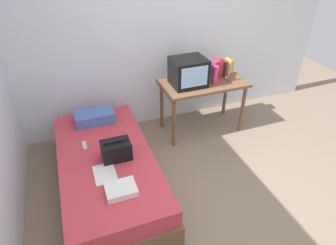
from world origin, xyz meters
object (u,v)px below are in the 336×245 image
object	(u,v)px
handbag	(116,150)
remote_dark	(122,186)
magazine	(105,174)
remote_silver	(85,146)
water_bottle	(215,75)
bed	(108,172)
desk	(203,89)
tv	(188,72)
folded_towel	(121,189)
book_row	(222,67)
picture_frame	(232,76)
pillow	(95,117)

from	to	relation	value
handbag	remote_dark	world-z (taller)	handbag
magazine	remote_silver	xyz separation A→B (m)	(-0.13, 0.52, 0.01)
remote_silver	water_bottle	bearing A→B (deg)	12.38
bed	remote_silver	world-z (taller)	remote_silver
water_bottle	remote_silver	bearing A→B (deg)	-167.62
desk	tv	size ratio (longest dim) A/B	2.64
remote_silver	folded_towel	xyz separation A→B (m)	(0.23, -0.80, 0.02)
book_row	folded_towel	size ratio (longest dim) A/B	1.03
water_bottle	remote_silver	xyz separation A→B (m)	(-1.79, -0.39, -0.40)
magazine	remote_silver	size ratio (longest dim) A/B	2.01
desk	folded_towel	xyz separation A→B (m)	(-1.45, -1.28, -0.16)
desk	handbag	xyz separation A→B (m)	(-1.38, -0.79, -0.09)
handbag	remote_silver	bearing A→B (deg)	133.32
picture_frame	pillow	xyz separation A→B (m)	(-1.86, 0.09, -0.28)
tv	folded_towel	bearing A→B (deg)	-133.45
tv	remote_silver	size ratio (longest dim) A/B	3.06
handbag	folded_towel	distance (m)	0.50
desk	remote_dark	size ratio (longest dim) A/B	7.44
book_row	remote_silver	bearing A→B (deg)	-163.08
remote_dark	handbag	bearing A→B (deg)	83.40
bed	tv	world-z (taller)	tv
tv	handbag	distance (m)	1.45
remote_silver	bed	bearing A→B (deg)	-52.13
desk	picture_frame	xyz separation A→B (m)	(0.37, -0.09, 0.16)
handbag	remote_dark	distance (m)	0.44
water_bottle	picture_frame	bearing A→B (deg)	-1.19
desk	remote_silver	bearing A→B (deg)	-164.04
picture_frame	water_bottle	bearing A→B (deg)	178.81
picture_frame	pillow	bearing A→B (deg)	177.28
pillow	remote_silver	bearing A→B (deg)	-111.60
water_bottle	magazine	bearing A→B (deg)	-151.30
bed	pillow	distance (m)	0.78
remote_silver	magazine	bearing A→B (deg)	-75.72
water_bottle	remote_silver	world-z (taller)	water_bottle
pillow	book_row	bearing A→B (deg)	4.29
magazine	book_row	bearing A→B (deg)	30.92
desk	picture_frame	world-z (taller)	picture_frame
folded_towel	remote_dark	bearing A→B (deg)	74.02
book_row	remote_silver	size ratio (longest dim) A/B	2.00
tv	book_row	size ratio (longest dim) A/B	1.53
bed	pillow	size ratio (longest dim) A/B	4.26
desk	book_row	bearing A→B (deg)	21.51
pillow	bed	bearing A→B (deg)	-90.21
remote_dark	bed	bearing A→B (deg)	96.96
tv	magazine	distance (m)	1.72
book_row	remote_dark	size ratio (longest dim) A/B	1.85
remote_dark	water_bottle	bearing A→B (deg)	36.27
tv	pillow	world-z (taller)	tv
bed	folded_towel	distance (m)	0.62
remote_silver	folded_towel	world-z (taller)	folded_towel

